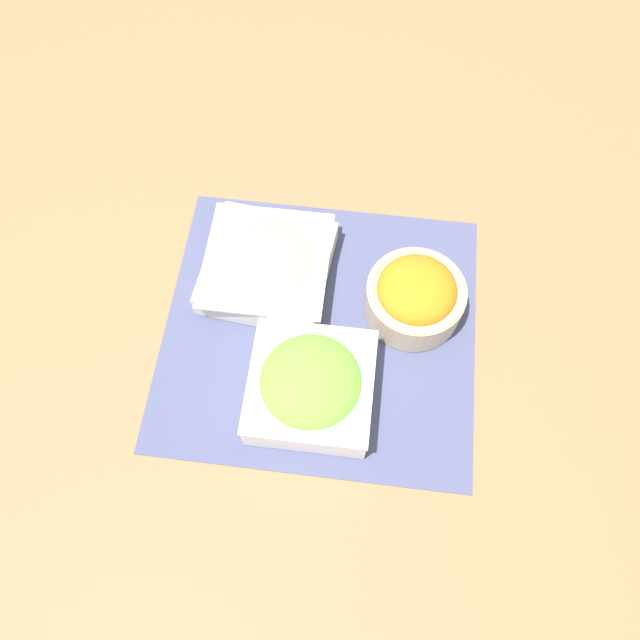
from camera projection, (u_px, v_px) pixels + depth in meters
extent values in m
plane|color=olive|center=(320.00, 329.00, 0.97)|extent=(3.00, 3.00, 0.00)
cube|color=#474C70|center=(320.00, 329.00, 0.97)|extent=(0.48, 0.45, 0.00)
cube|color=white|center=(308.00, 388.00, 0.89)|extent=(0.17, 0.17, 0.06)
cube|color=white|center=(307.00, 381.00, 0.87)|extent=(0.18, 0.18, 0.00)
ellipsoid|color=#6BAD38|center=(307.00, 381.00, 0.87)|extent=(0.14, 0.14, 0.05)
cube|color=silver|center=(268.00, 268.00, 0.98)|extent=(0.21, 0.21, 0.04)
cube|color=silver|center=(266.00, 260.00, 0.96)|extent=(0.19, 0.19, 0.00)
ellipsoid|color=#A8CC7F|center=(267.00, 261.00, 0.96)|extent=(0.15, 0.15, 0.03)
cylinder|color=#C6B28E|center=(414.00, 299.00, 0.95)|extent=(0.15, 0.15, 0.06)
torus|color=#C6B28E|center=(417.00, 290.00, 0.92)|extent=(0.15, 0.15, 0.01)
ellipsoid|color=orange|center=(417.00, 290.00, 0.92)|extent=(0.12, 0.12, 0.06)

